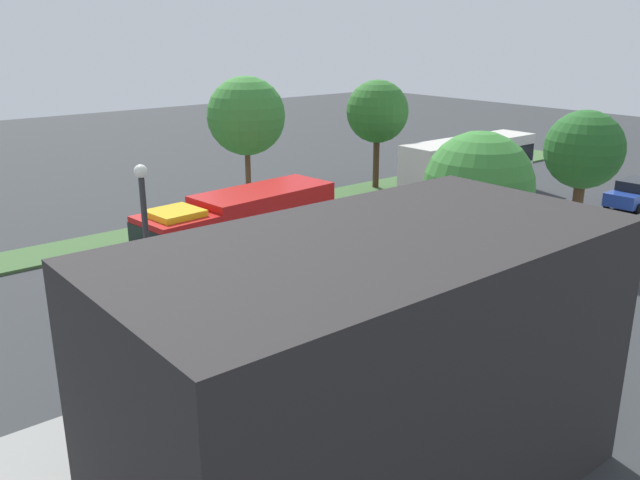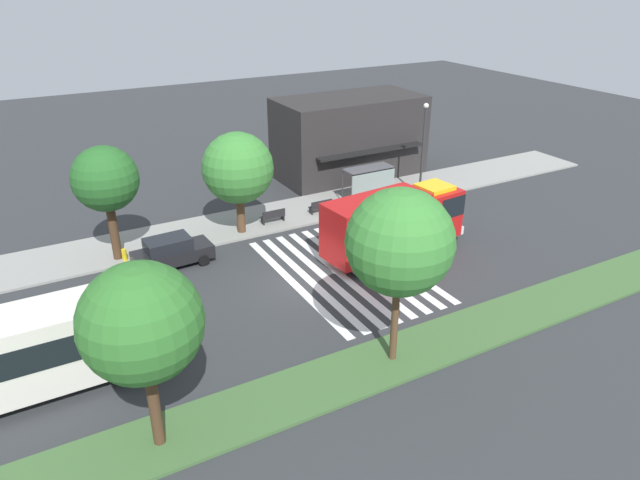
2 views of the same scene
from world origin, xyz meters
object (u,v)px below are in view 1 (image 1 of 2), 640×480
fire_truck (235,234)px  median_tree_far_west (377,112)px  bench_near_shelter (373,316)px  median_tree_west (246,116)px  parked_car_mid (503,233)px  bus_stop_shelter (280,312)px  fire_hydrant (560,241)px  bench_west_of_shelter (440,292)px  transit_bus (469,163)px  street_lamp (149,266)px  sidewalk_tree_center (478,187)px  sidewalk_tree_west (584,151)px  parked_car_west (635,193)px

fire_truck → median_tree_far_west: bearing=-157.9°
bench_near_shelter → median_tree_west: 17.28m
parked_car_mid → bus_stop_shelter: size_ratio=1.27×
parked_car_mid → fire_hydrant: size_ratio=6.36×
bench_near_shelter → bench_west_of_shelter: (-3.57, 0.00, 0.00)m
median_tree_far_west → median_tree_west: (10.02, 0.00, 0.53)m
bus_stop_shelter → median_tree_far_west: 25.00m
transit_bus → street_lamp: (26.31, 9.92, 1.95)m
median_tree_west → bench_near_shelter: bearing=71.7°
bench_west_of_shelter → median_tree_west: 16.56m
parked_car_mid → street_lamp: size_ratio=0.66×
sidewalk_tree_center → fire_truck: bearing=-44.9°
parked_car_mid → sidewalk_tree_west: size_ratio=0.67×
fire_truck → bench_near_shelter: (-1.02, 7.26, -1.51)m
transit_bus → bus_stop_shelter: transit_bus is taller
street_lamp → fire_hydrant: (-21.11, -0.10, -3.60)m
parked_car_west → bus_stop_shelter: bus_stop_shelter is taller
fire_truck → median_tree_far_west: size_ratio=1.31×
parked_car_mid → median_tree_far_west: median_tree_far_west is taller
bench_near_shelter → median_tree_far_west: median_tree_far_west is taller
fire_truck → median_tree_far_west: 18.53m
parked_car_west → bench_near_shelter: bearing=2.6°
fire_truck → transit_bus: (-19.48, -3.40, 0.04)m
fire_hydrant → median_tree_far_west: bearing=-97.5°
fire_truck → parked_car_mid: fire_truck is taller
parked_car_west → median_tree_far_west: 16.36m
bus_stop_shelter → bench_near_shelter: bearing=179.7°
parked_car_mid → fire_hydrant: (-2.27, 1.70, -0.40)m
parked_car_mid → median_tree_west: (5.80, -13.16, 4.74)m
bench_west_of_shelter → median_tree_far_west: 20.05m
median_tree_west → bench_west_of_shelter: bearing=84.1°
fire_truck → bench_west_of_shelter: 8.72m
fire_truck → median_tree_west: bearing=-131.8°
transit_bus → bench_near_shelter: bearing=-150.2°
parked_car_west → fire_hydrant: size_ratio=6.49×
parked_car_west → transit_bus: (5.51, -8.12, 1.28)m
bus_stop_shelter → sidewalk_tree_west: size_ratio=0.53×
parked_car_mid → median_tree_west: median_tree_west is taller
bench_west_of_shelter → fire_hydrant: (-9.69, -0.84, -0.10)m
bus_stop_shelter → fire_hydrant: bearing=-177.3°
parked_car_mid → bus_stop_shelter: bearing=6.5°
bench_near_shelter → fire_hydrant: bench_near_shelter is taller
parked_car_west → bus_stop_shelter: 28.09m
fire_truck → bus_stop_shelter: 7.82m
parked_car_west → bench_west_of_shelter: size_ratio=2.84×
parked_car_west → fire_hydrant: parked_car_west is taller
bus_stop_shelter → street_lamp: size_ratio=0.52×
bench_west_of_shelter → sidewalk_tree_west: (-9.98, -0.34, 4.30)m
parked_car_west → median_tree_west: bearing=-38.4°
parked_car_mid → median_tree_west: size_ratio=0.58×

